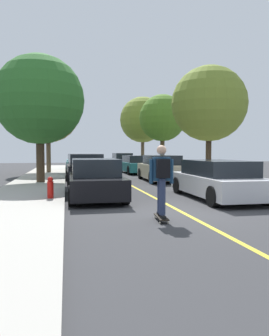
% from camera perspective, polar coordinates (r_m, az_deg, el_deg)
% --- Properties ---
extents(ground, '(80.00, 80.00, 0.00)m').
position_cam_1_polar(ground, '(9.26, 7.91, -7.44)').
color(ground, '#353538').
extents(sidewalk_left, '(2.65, 56.00, 0.14)m').
position_cam_1_polar(sidewalk_left, '(8.83, -20.79, -7.65)').
color(sidewalk_left, '#ADA89E').
rests_on(sidewalk_left, ground).
extents(center_line, '(0.12, 39.20, 0.01)m').
position_cam_1_polar(center_line, '(13.05, 1.96, -4.37)').
color(center_line, gold).
rests_on(center_line, ground).
extents(parked_car_left_nearest, '(1.90, 4.40, 1.39)m').
position_cam_1_polar(parked_car_left_nearest, '(11.63, -6.86, -1.96)').
color(parked_car_left_nearest, black).
rests_on(parked_car_left_nearest, ground).
extents(parked_car_left_near, '(2.00, 4.05, 1.52)m').
position_cam_1_polar(parked_car_left_near, '(17.59, -8.55, -0.08)').
color(parked_car_left_near, black).
rests_on(parked_car_left_near, ground).
extents(parked_car_left_far, '(2.06, 4.23, 1.43)m').
position_cam_1_polar(parked_car_left_far, '(23.20, -9.34, 0.52)').
color(parked_car_left_far, '#196066').
rests_on(parked_car_left_far, ground).
extents(parked_car_left_farthest, '(1.93, 4.59, 1.41)m').
position_cam_1_polar(parked_car_left_farthest, '(29.54, -9.87, 1.03)').
color(parked_car_left_farthest, '#196066').
rests_on(parked_car_left_farthest, ground).
extents(parked_car_right_nearest, '(2.04, 4.72, 1.34)m').
position_cam_1_polar(parked_car_right_nearest, '(11.83, 14.16, -1.99)').
color(parked_car_right_nearest, '#B7B7BC').
rests_on(parked_car_right_nearest, ground).
extents(parked_car_right_near, '(2.06, 4.54, 1.44)m').
position_cam_1_polar(parked_car_right_near, '(18.32, 4.59, -0.09)').
color(parked_car_right_near, '#BCAD89').
rests_on(parked_car_right_near, ground).
extents(parked_car_right_far, '(2.03, 4.64, 1.34)m').
position_cam_1_polar(parked_car_right_far, '(24.64, 0.31, 0.61)').
color(parked_car_right_far, '#196066').
rests_on(parked_car_right_far, ground).
extents(parked_car_right_farthest, '(1.85, 4.41, 1.49)m').
position_cam_1_polar(parked_car_right_farthest, '(30.85, -2.16, 1.20)').
color(parked_car_right_farthest, white).
rests_on(parked_car_right_farthest, ground).
extents(street_tree_left_nearest, '(4.38, 4.38, 6.24)m').
position_cam_1_polar(street_tree_left_nearest, '(17.08, -16.16, 11.29)').
color(street_tree_left_nearest, '#3D2D1E').
rests_on(street_tree_left_nearest, sidewalk_left).
extents(street_tree_left_near, '(4.56, 4.56, 6.72)m').
position_cam_1_polar(street_tree_left_near, '(24.88, -14.79, 9.54)').
color(street_tree_left_near, brown).
rests_on(street_tree_left_near, sidewalk_left).
extents(street_tree_right_nearest, '(3.96, 3.96, 6.00)m').
position_cam_1_polar(street_tree_right_nearest, '(18.02, 12.82, 10.80)').
color(street_tree_right_nearest, '#3D2D1E').
rests_on(street_tree_right_nearest, sidewalk_right).
extents(street_tree_right_near, '(3.64, 3.64, 5.94)m').
position_cam_1_polar(street_tree_right_near, '(25.97, 4.88, 8.62)').
color(street_tree_right_near, '#4C3823').
rests_on(street_tree_right_near, sidewalk_right).
extents(street_tree_right_far, '(4.46, 4.46, 6.84)m').
position_cam_1_polar(street_tree_right_far, '(32.51, 1.43, 8.36)').
color(street_tree_right_far, brown).
rests_on(street_tree_right_far, sidewalk_right).
extents(fire_hydrant, '(0.20, 0.20, 0.70)m').
position_cam_1_polar(fire_hydrant, '(10.97, -14.40, -3.32)').
color(fire_hydrant, '#B2140F').
rests_on(fire_hydrant, sidewalk_left).
extents(skateboard, '(0.30, 0.86, 0.10)m').
position_cam_1_polar(skateboard, '(7.96, 4.67, -8.49)').
color(skateboard, black).
rests_on(skateboard, ground).
extents(skateboarder, '(0.59, 0.71, 1.70)m').
position_cam_1_polar(skateboarder, '(7.79, 4.75, -1.41)').
color(skateboarder, black).
rests_on(skateboarder, skateboard).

